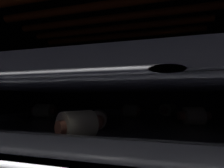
# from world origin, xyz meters

# --- Properties ---
(oven_wall_back) EXTENTS (0.51, 0.01, 0.33)m
(oven_wall_back) POSITION_xyz_m (0.00, 0.21, 0.17)
(oven_wall_back) COLOR black
(oven_wall_back) RESTS_ON ground_plane
(oven_wall_left) EXTENTS (0.01, 0.41, 0.33)m
(oven_wall_left) POSITION_xyz_m (-0.25, 0.00, 0.17)
(oven_wall_left) COLOR black
(oven_wall_left) RESTS_ON ground_plane
(oven_ceiling) EXTENTS (0.51, 0.44, 0.01)m
(oven_ceiling) POSITION_xyz_m (0.00, 0.00, 0.34)
(oven_ceiling) COLOR black
(heating_element) EXTENTS (0.39, 0.20, 0.01)m
(heating_element) POSITION_xyz_m (0.00, 0.00, 0.30)
(heating_element) COLOR #F25919
(oven_rack_lower) EXTENTS (0.47, 0.40, 0.01)m
(oven_rack_lower) POSITION_xyz_m (0.00, 0.00, 0.10)
(oven_rack_lower) COLOR #B7B7BC
(baking_tray_lower) EXTENTS (0.42, 0.33, 0.02)m
(baking_tray_lower) POSITION_xyz_m (0.00, 0.00, 0.10)
(baking_tray_lower) COLOR #4C4C51
(baking_tray_lower) RESTS_ON oven_rack_lower
(pig_in_blanket_lower_0) EXTENTS (0.05, 0.04, 0.03)m
(pig_in_blanket_lower_0) POSITION_xyz_m (0.03, 0.08, 0.12)
(pig_in_blanket_lower_0) COLOR beige
(pig_in_blanket_lower_0) RESTS_ON baking_tray_lower
(pig_in_blanket_lower_1) EXTENTS (0.03, 0.05, 0.03)m
(pig_in_blanket_lower_1) POSITION_xyz_m (0.00, -0.06, 0.12)
(pig_in_blanket_lower_1) COLOR beige
(pig_in_blanket_lower_1) RESTS_ON baking_tray_lower
(pig_in_blanket_lower_2) EXTENTS (0.04, 0.06, 0.03)m
(pig_in_blanket_lower_2) POSITION_xyz_m (0.12, 0.13, 0.12)
(pig_in_blanket_lower_2) COLOR beige
(pig_in_blanket_lower_2) RESTS_ON baking_tray_lower
(pig_in_blanket_lower_3) EXTENTS (0.06, 0.03, 0.03)m
(pig_in_blanket_lower_3) POSITION_xyz_m (-0.15, 0.02, 0.12)
(pig_in_blanket_lower_3) COLOR beige
(pig_in_blanket_lower_3) RESTS_ON baking_tray_lower
(pig_in_blanket_lower_4) EXTENTS (0.04, 0.05, 0.03)m
(pig_in_blanket_lower_4) POSITION_xyz_m (0.00, -0.13, 0.12)
(pig_in_blanket_lower_4) COLOR beige
(pig_in_blanket_lower_4) RESTS_ON baking_tray_lower
(pig_in_blanket_lower_5) EXTENTS (0.05, 0.03, 0.03)m
(pig_in_blanket_lower_5) POSITION_xyz_m (0.14, 0.00, 0.12)
(pig_in_blanket_lower_5) COLOR beige
(pig_in_blanket_lower_5) RESTS_ON baking_tray_lower
(oven_rack_upper) EXTENTS (0.46, 0.40, 0.01)m
(oven_rack_upper) POSITION_xyz_m (0.00, 0.00, 0.17)
(oven_rack_upper) COLOR #B7B7BC
(baking_tray_upper) EXTENTS (0.42, 0.33, 0.02)m
(baking_tray_upper) POSITION_xyz_m (0.00, 0.00, 0.18)
(baking_tray_upper) COLOR gray
(baking_tray_upper) RESTS_ON oven_rack_upper
(pig_in_blanket_upper_0) EXTENTS (0.06, 0.04, 0.03)m
(pig_in_blanket_upper_0) POSITION_xyz_m (0.18, 0.01, 0.20)
(pig_in_blanket_upper_0) COLOR beige
(pig_in_blanket_upper_0) RESTS_ON baking_tray_upper
(pig_in_blanket_upper_1) EXTENTS (0.05, 0.05, 0.03)m
(pig_in_blanket_upper_1) POSITION_xyz_m (0.01, -0.03, 0.20)
(pig_in_blanket_upper_1) COLOR beige
(pig_in_blanket_upper_1) RESTS_ON baking_tray_upper
(pig_in_blanket_upper_2) EXTENTS (0.05, 0.03, 0.02)m
(pig_in_blanket_upper_2) POSITION_xyz_m (-0.08, -0.01, 0.19)
(pig_in_blanket_upper_2) COLOR beige
(pig_in_blanket_upper_2) RESTS_ON baking_tray_upper
(pig_in_blanket_upper_3) EXTENTS (0.03, 0.05, 0.03)m
(pig_in_blanket_upper_3) POSITION_xyz_m (-0.14, 0.09, 0.20)
(pig_in_blanket_upper_3) COLOR beige
(pig_in_blanket_upper_3) RESTS_ON baking_tray_upper
(pig_in_blanket_upper_4) EXTENTS (0.04, 0.05, 0.03)m
(pig_in_blanket_upper_4) POSITION_xyz_m (-0.11, -0.09, 0.20)
(pig_in_blanket_upper_4) COLOR beige
(pig_in_blanket_upper_4) RESTS_ON baking_tray_upper
(pig_in_blanket_upper_5) EXTENTS (0.05, 0.04, 0.03)m
(pig_in_blanket_upper_5) POSITION_xyz_m (-0.05, -0.05, 0.20)
(pig_in_blanket_upper_5) COLOR beige
(pig_in_blanket_upper_5) RESTS_ON baking_tray_upper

